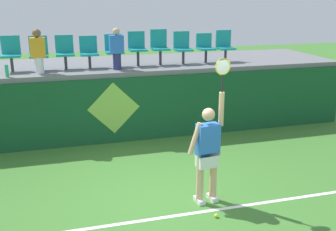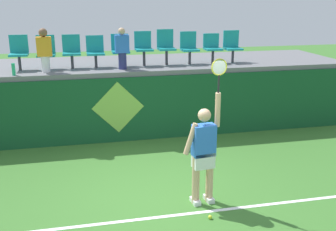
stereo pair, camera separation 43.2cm
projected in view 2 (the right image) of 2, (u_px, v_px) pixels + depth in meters
name	position (u px, v px, depth m)	size (l,w,h in m)	color
ground_plane	(165.00, 198.00, 7.31)	(40.00, 40.00, 0.00)	#3D752D
court_back_wall	(138.00, 108.00, 10.07)	(11.71, 0.20, 1.61)	#144C28
spectator_platform	(130.00, 65.00, 11.09)	(11.71, 2.83, 0.12)	slate
court_baseline_stripe	(172.00, 216.00, 6.73)	(10.54, 0.08, 0.01)	white
tennis_player	(204.00, 151.00, 6.91)	(0.75, 0.30, 2.54)	white
tennis_ball	(210.00, 217.00, 6.63)	(0.07, 0.07, 0.07)	#D1E533
water_bottle	(14.00, 69.00, 9.28)	(0.08, 0.08, 0.28)	#26B272
stadium_chair_0	(19.00, 51.00, 9.88)	(0.44, 0.42, 0.84)	#38383D
stadium_chair_1	(46.00, 51.00, 10.02)	(0.44, 0.42, 0.83)	#38383D
stadium_chair_2	(72.00, 50.00, 10.15)	(0.44, 0.42, 0.82)	#38383D
stadium_chair_3	(95.00, 50.00, 10.27)	(0.44, 0.42, 0.79)	#38383D
stadium_chair_4	(120.00, 49.00, 10.39)	(0.44, 0.42, 0.82)	#38383D
stadium_chair_5	(143.00, 46.00, 10.51)	(0.44, 0.42, 0.87)	#38383D
stadium_chair_6	(166.00, 45.00, 10.63)	(0.44, 0.42, 0.91)	#38383D
stadium_chair_7	(189.00, 46.00, 10.77)	(0.44, 0.42, 0.84)	#38383D
stadium_chair_8	(212.00, 47.00, 10.91)	(0.44, 0.42, 0.78)	#38383D
stadium_chair_9	(232.00, 45.00, 11.03)	(0.44, 0.42, 0.85)	#38383D
spectator_0	(122.00, 48.00, 9.96)	(0.34, 0.20, 1.01)	navy
spectator_1	(44.00, 50.00, 9.57)	(0.34, 0.20, 1.03)	white
wall_signage_mount	(119.00, 142.00, 10.10)	(1.27, 0.01, 1.52)	#144C28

